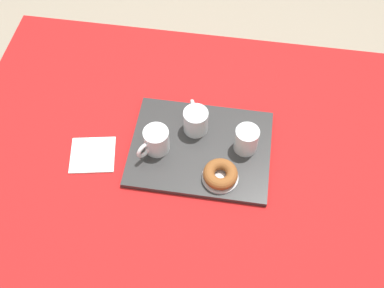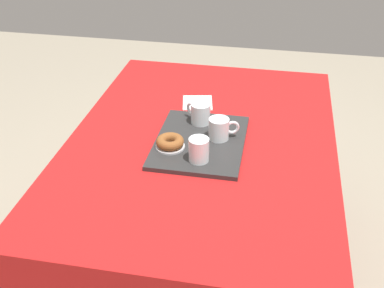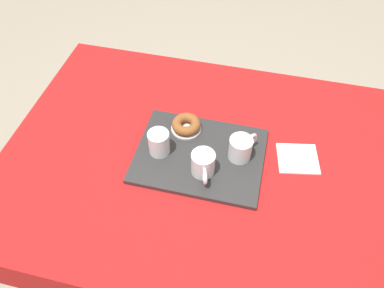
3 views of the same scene
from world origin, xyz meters
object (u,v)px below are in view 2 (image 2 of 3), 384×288
(serving_tray, at_px, (199,142))
(sugar_donut_left, at_px, (170,142))
(dining_table, at_px, (202,156))
(tea_mug_left, at_px, (219,129))
(paper_napkin, at_px, (197,103))
(water_glass_near, at_px, (199,151))
(donut_plate_left, at_px, (170,146))
(tea_mug_right, at_px, (200,114))

(serving_tray, distance_m, sugar_donut_left, 0.13)
(dining_table, distance_m, tea_mug_left, 0.16)
(dining_table, bearing_deg, paper_napkin, -166.34)
(water_glass_near, xyz_separation_m, donut_plate_left, (-0.06, -0.12, -0.04))
(water_glass_near, bearing_deg, serving_tray, -170.50)
(dining_table, relative_size, sugar_donut_left, 14.00)
(serving_tray, xyz_separation_m, donut_plate_left, (0.07, -0.10, 0.01))
(paper_napkin, bearing_deg, water_glass_near, 10.78)
(paper_napkin, bearing_deg, serving_tray, 11.31)
(dining_table, bearing_deg, sugar_donut_left, -41.27)
(water_glass_near, bearing_deg, donut_plate_left, -118.32)
(sugar_donut_left, bearing_deg, tea_mug_left, 120.27)
(tea_mug_right, distance_m, donut_plate_left, 0.22)
(dining_table, bearing_deg, water_glass_near, 6.02)
(tea_mug_right, bearing_deg, paper_napkin, -166.72)
(tea_mug_left, bearing_deg, serving_tray, -70.38)
(serving_tray, height_order, tea_mug_right, tea_mug_right)
(tea_mug_right, height_order, donut_plate_left, tea_mug_right)
(tea_mug_left, bearing_deg, water_glass_near, -17.05)
(dining_table, relative_size, serving_tray, 3.34)
(tea_mug_right, distance_m, sugar_donut_left, 0.22)
(serving_tray, distance_m, water_glass_near, 0.15)
(paper_napkin, bearing_deg, donut_plate_left, -4.34)
(donut_plate_left, bearing_deg, paper_napkin, 175.66)
(dining_table, distance_m, tea_mug_right, 0.17)
(dining_table, distance_m, serving_tray, 0.10)
(dining_table, xyz_separation_m, tea_mug_right, (-0.09, -0.02, 0.14))
(sugar_donut_left, bearing_deg, serving_tray, 127.07)
(serving_tray, xyz_separation_m, water_glass_near, (0.14, 0.02, 0.05))
(water_glass_near, bearing_deg, tea_mug_right, -171.06)
(donut_plate_left, bearing_deg, dining_table, 138.73)
(donut_plate_left, height_order, sugar_donut_left, sugar_donut_left)
(tea_mug_right, height_order, paper_napkin, tea_mug_right)
(tea_mug_right, bearing_deg, tea_mug_left, 40.69)
(tea_mug_right, bearing_deg, dining_table, 14.46)
(serving_tray, xyz_separation_m, paper_napkin, (-0.33, -0.07, -0.01))
(donut_plate_left, distance_m, paper_napkin, 0.41)
(tea_mug_right, relative_size, donut_plate_left, 0.98)
(water_glass_near, height_order, paper_napkin, water_glass_near)
(serving_tray, height_order, water_glass_near, water_glass_near)
(dining_table, distance_m, water_glass_near, 0.23)
(tea_mug_left, relative_size, sugar_donut_left, 1.12)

